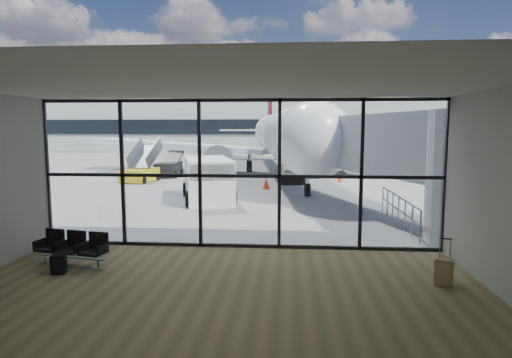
# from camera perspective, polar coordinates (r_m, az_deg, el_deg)

# --- Properties ---
(ground) EXTENTS (220.00, 220.00, 0.00)m
(ground) POSITION_cam_1_polar(r_m,az_deg,el_deg) (52.80, 2.78, 2.72)
(ground) COLOR slate
(ground) RESTS_ON ground
(lounge_shell) EXTENTS (12.02, 8.01, 4.51)m
(lounge_shell) POSITION_cam_1_polar(r_m,az_deg,el_deg) (8.05, -6.17, -0.09)
(lounge_shell) COLOR brown
(lounge_shell) RESTS_ON ground
(glass_curtain_wall) EXTENTS (12.10, 0.12, 4.50)m
(glass_curtain_wall) POSITION_cam_1_polar(r_m,az_deg,el_deg) (12.81, -2.23, 0.62)
(glass_curtain_wall) COLOR white
(glass_curtain_wall) RESTS_ON ground
(jet_bridge) EXTENTS (8.00, 16.50, 4.33)m
(jet_bridge) POSITION_cam_1_polar(r_m,az_deg,el_deg) (20.04, 14.27, 4.06)
(jet_bridge) COLOR #B0B3B5
(jet_bridge) RESTS_ON ground
(apron_railing) EXTENTS (0.06, 5.46, 1.11)m
(apron_railing) POSITION_cam_1_polar(r_m,az_deg,el_deg) (16.92, 18.48, -3.48)
(apron_railing) COLOR gray
(apron_railing) RESTS_ON ground
(far_terminal) EXTENTS (80.00, 12.20, 11.00)m
(far_terminal) POSITION_cam_1_polar(r_m,az_deg,el_deg) (74.66, 2.83, 7.09)
(far_terminal) COLOR #B6B6B1
(far_terminal) RESTS_ON ground
(tree_0) EXTENTS (4.95, 4.95, 7.12)m
(tree_0) POSITION_cam_1_polar(r_m,az_deg,el_deg) (96.58, -24.55, 6.65)
(tree_0) COLOR #382619
(tree_0) RESTS_ON ground
(tree_1) EXTENTS (5.61, 5.61, 8.07)m
(tree_1) POSITION_cam_1_polar(r_m,az_deg,el_deg) (93.85, -21.34, 7.19)
(tree_1) COLOR #382619
(tree_1) RESTS_ON ground
(tree_2) EXTENTS (6.27, 6.27, 9.03)m
(tree_2) POSITION_cam_1_polar(r_m,az_deg,el_deg) (91.43, -17.93, 7.74)
(tree_2) COLOR #382619
(tree_2) RESTS_ON ground
(tree_3) EXTENTS (4.95, 4.95, 7.12)m
(tree_3) POSITION_cam_1_polar(r_m,az_deg,el_deg) (89.32, -14.31, 7.09)
(tree_3) COLOR #382619
(tree_3) RESTS_ON ground
(tree_4) EXTENTS (5.61, 5.61, 8.07)m
(tree_4) POSITION_cam_1_polar(r_m,az_deg,el_deg) (87.60, -10.57, 7.60)
(tree_4) COLOR #382619
(tree_4) RESTS_ON ground
(tree_5) EXTENTS (6.27, 6.27, 9.03)m
(tree_5) POSITION_cam_1_polar(r_m,az_deg,el_deg) (86.27, -6.69, 8.10)
(tree_5) COLOR #382619
(tree_5) RESTS_ON ground
(seating_row) EXTENTS (2.01, 0.91, 0.89)m
(seating_row) POSITION_cam_1_polar(r_m,az_deg,el_deg) (12.51, -23.17, -8.23)
(seating_row) COLOR gray
(seating_row) RESTS_ON ground
(backpack) EXTENTS (0.38, 0.37, 0.52)m
(backpack) POSITION_cam_1_polar(r_m,az_deg,el_deg) (11.89, -24.85, -10.29)
(backpack) COLOR black
(backpack) RESTS_ON ground
(suitcase) EXTENTS (0.46, 0.39, 1.10)m
(suitcase) POSITION_cam_1_polar(r_m,az_deg,el_deg) (10.93, 23.75, -11.27)
(suitcase) COLOR #948052
(suitcase) RESTS_ON ground
(airliner) EXTENTS (33.10, 38.47, 9.92)m
(airliner) POSITION_cam_1_polar(r_m,az_deg,el_deg) (37.60, 3.49, 5.75)
(airliner) COLOR white
(airliner) RESTS_ON ground
(service_van) EXTENTS (3.40, 5.32, 2.14)m
(service_van) POSITION_cam_1_polar(r_m,az_deg,el_deg) (21.66, -6.41, -0.01)
(service_van) COLOR white
(service_van) RESTS_ON ground
(belt_loader) EXTENTS (1.68, 4.10, 1.88)m
(belt_loader) POSITION_cam_1_polar(r_m,az_deg,el_deg) (33.54, -11.48, 1.43)
(belt_loader) COLOR black
(belt_loader) RESTS_ON ground
(mobile_stairs) EXTENTS (2.21, 3.64, 2.42)m
(mobile_stairs) POSITION_cam_1_polar(r_m,az_deg,el_deg) (30.65, -15.15, 0.76)
(mobile_stairs) COLOR gold
(mobile_stairs) RESTS_ON ground
(traffic_cone_a) EXTENTS (0.46, 0.46, 0.66)m
(traffic_cone_a) POSITION_cam_1_polar(r_m,az_deg,el_deg) (26.01, 1.37, -0.61)
(traffic_cone_a) COLOR #FF390D
(traffic_cone_a) RESTS_ON ground
(traffic_cone_c) EXTENTS (0.43, 0.43, 0.61)m
(traffic_cone_c) POSITION_cam_1_polar(r_m,az_deg,el_deg) (30.05, 11.10, 0.20)
(traffic_cone_c) COLOR #FF4E0D
(traffic_cone_c) RESTS_ON ground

